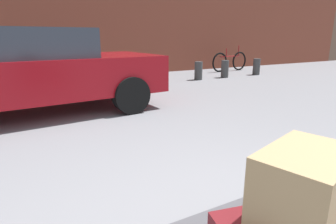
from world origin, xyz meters
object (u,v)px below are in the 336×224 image
bicycle_leaning (230,61)px  bollard_kerb_mid (198,71)px  bollard_kerb_far (225,69)px  duffel_bag_tan_topmost_pile (304,188)px  parked_car (25,70)px  bollard_corner (256,67)px  suitcase_tan_rear_right (319,202)px  bollard_kerb_near (153,74)px

bicycle_leaning → bollard_kerb_mid: 2.63m
bicycle_leaning → bollard_kerb_mid: bearing=-151.7°
bollard_kerb_far → duffel_bag_tan_topmost_pile: bearing=-128.2°
parked_car → bollard_corner: parked_car is taller
bollard_kerb_far → bollard_corner: size_ratio=1.00×
suitcase_tan_rear_right → bollard_kerb_mid: bollard_kerb_mid is taller
bollard_kerb_near → bollard_kerb_mid: same height
duffel_bag_tan_topmost_pile → bollard_kerb_near: (2.49, 6.46, -0.50)m
suitcase_tan_rear_right → bollard_corner: (6.01, 6.24, -0.17)m
parked_car → bollard_kerb_mid: parked_car is taller
suitcase_tan_rear_right → bollard_kerb_near: bollard_kerb_near is taller
bollard_kerb_mid → bollard_corner: (2.44, 0.00, 0.00)m
bollard_kerb_near → parked_car: bearing=-149.5°
duffel_bag_tan_topmost_pile → parked_car: (-0.70, 4.57, -0.01)m
duffel_bag_tan_topmost_pile → bollard_kerb_mid: duffel_bag_tan_topmost_pile is taller
parked_car → bollard_corner: (7.19, 1.88, -0.48)m
bollard_kerb_far → bollard_corner: bearing=0.0°
duffel_bag_tan_topmost_pile → bollard_kerb_far: (5.08, 6.46, -0.50)m
bollard_kerb_near → bollard_kerb_far: 2.59m
suitcase_tan_rear_right → parked_car: (-1.18, 4.36, 0.32)m
duffel_bag_tan_topmost_pile → bollard_corner: bearing=28.5°
bollard_kerb_mid → bollard_kerb_far: 1.03m
bollard_kerb_near → bollard_kerb_far: same height
bicycle_leaning → bollard_kerb_mid: bicycle_leaning is taller
bollard_kerb_far → bollard_corner: (1.41, 0.00, 0.00)m
duffel_bag_tan_topmost_pile → parked_car: bearing=82.4°
suitcase_tan_rear_right → parked_car: parked_car is taller
bollard_kerb_near → bollard_kerb_mid: bearing=0.0°
duffel_bag_tan_topmost_pile → bollard_corner: size_ratio=0.69×
bicycle_leaning → bollard_kerb_far: bearing=-135.8°
bollard_kerb_near → bollard_corner: 4.00m
bollard_kerb_near → bollard_kerb_far: size_ratio=1.00×
bicycle_leaning → bollard_kerb_near: bearing=-162.2°
suitcase_tan_rear_right → parked_car: size_ratio=0.11×
bollard_corner → bollard_kerb_near: bearing=180.0°
bollard_kerb_mid → bollard_corner: same height
parked_car → bicycle_leaning: size_ratio=2.51×
bollard_kerb_far → bollard_corner: 1.41m
parked_car → bicycle_leaning: parked_car is taller
bollard_kerb_near → duffel_bag_tan_topmost_pile: bearing=-111.1°
bollard_kerb_mid → bollard_corner: size_ratio=1.00×
duffel_bag_tan_topmost_pile → bollard_corner: (6.49, 6.46, -0.50)m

